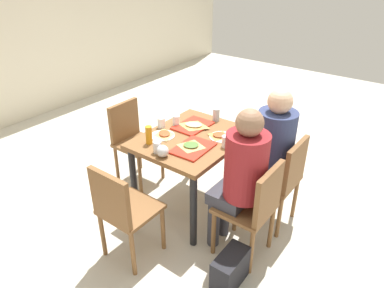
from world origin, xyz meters
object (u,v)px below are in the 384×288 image
plastic_cup_a (161,123)px  soda_can (216,115)px  chair_left_end (122,208)px  handbag (230,270)px  main_table (192,148)px  tray_red_near (193,148)px  person_in_brown_jacket (270,147)px  paper_plate_near_edge (222,137)px  condiment_bottle (149,135)px  chair_near_left (255,206)px  pizza_slice_a (191,145)px  chair_near_right (282,177)px  pizza_slice_c (164,134)px  plastic_cup_d (176,120)px  chair_far_side (132,137)px  plastic_cup_c (157,147)px  paper_plate_center (163,136)px  foil_bundle (163,151)px  person_in_red (241,172)px  pizza_slice_b (194,125)px  tray_red_far (193,126)px  plastic_cup_b (226,141)px

plastic_cup_a → soda_can: 0.54m
chair_left_end → handbag: bearing=-70.7°
main_table → tray_red_near: bearing=-141.0°
person_in_brown_jacket → paper_plate_near_edge: 0.43m
paper_plate_near_edge → condiment_bottle: (-0.47, 0.44, 0.08)m
chair_near_left → plastic_cup_a: (0.22, 1.12, 0.29)m
pizza_slice_a → soda_can: 0.60m
chair_near_right → pizza_slice_c: bearing=110.7°
soda_can → main_table: bearing=-177.3°
paper_plate_near_edge → pizza_slice_a: size_ratio=0.93×
paper_plate_near_edge → plastic_cup_d: (-0.05, 0.48, 0.05)m
chair_far_side → paper_plate_near_edge: (0.15, -1.00, 0.25)m
plastic_cup_a → plastic_cup_d: size_ratio=1.00×
plastic_cup_c → paper_plate_center: bearing=32.9°
chair_near_left → handbag: (-0.35, -0.02, -0.36)m
plastic_cup_c → foil_bundle: size_ratio=1.00×
paper_plate_center → pizza_slice_a: size_ratio=0.93×
person_in_red → pizza_slice_b: (0.40, 0.74, 0.02)m
paper_plate_near_edge → soda_can: bearing=41.5°
soda_can → paper_plate_center: bearing=160.6°
plastic_cup_a → tray_red_far: bearing=-48.1°
tray_red_far → pizza_slice_a: (-0.34, -0.24, 0.02)m
handbag → pizza_slice_a: bearing=57.9°
main_table → plastic_cup_d: bearing=69.2°
condiment_bottle → paper_plate_center: bearing=0.0°
tray_red_near → paper_plate_near_edge: 0.33m
chair_far_side → chair_left_end: 1.17m
pizza_slice_a → handbag: bearing=-122.1°
foil_bundle → plastic_cup_b: bearing=-35.8°
person_in_red → soda_can: person_in_red is taller
chair_near_left → tray_red_near: bearing=83.5°
main_table → plastic_cup_d: 0.32m
handbag → paper_plate_near_edge: bearing=37.9°
pizza_slice_c → plastic_cup_d: bearing=11.9°
paper_plate_center → plastic_cup_b: bearing=-72.9°
soda_can → chair_near_right: bearing=-102.1°
main_table → tray_red_near: size_ratio=2.73×
main_table → foil_bundle: 0.45m
tray_red_far → paper_plate_center: 0.33m
paper_plate_near_edge → handbag: paper_plate_near_edge is taller
paper_plate_center → soda_can: size_ratio=1.80×
pizza_slice_a → plastic_cup_b: plastic_cup_b is taller
chair_far_side → person_in_brown_jacket: 1.46m
chair_left_end → plastic_cup_d: 1.05m
chair_far_side → plastic_cup_a: chair_far_side is taller
plastic_cup_c → foil_bundle: same height
foil_bundle → tray_red_far: bearing=13.3°
chair_left_end → soda_can: bearing=0.9°
tray_red_far → pizza_slice_c: pizza_slice_c is taller
paper_plate_center → pizza_slice_c: size_ratio=0.94×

